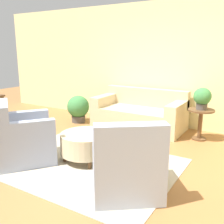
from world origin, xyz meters
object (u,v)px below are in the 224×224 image
Objects in this scene: armchair_right at (127,166)px; side_table at (201,119)px; armchair_left at (22,139)px; potted_plant_floor at (78,108)px; couch at (140,114)px; potted_plant_on_side_table at (202,98)px; ottoman_table at (86,143)px.

side_table is at bearing 83.41° from armchair_right.
armchair_left is 2.39m from potted_plant_floor.
armchair_left is 1.75× the size of potted_plant_floor.
couch is 1.48m from potted_plant_on_side_table.
armchair_right is at bearing -96.59° from side_table.
couch reaches higher than ottoman_table.
potted_plant_floor is at bearing 138.25° from armchair_right.
couch is 2.86m from armchair_right.
armchair_left is 3.36m from potted_plant_on_side_table.
side_table is 2.87m from potted_plant_floor.
potted_plant_on_side_table is at bearing 4.61° from potted_plant_floor.
potted_plant_floor is at bearing 131.41° from ottoman_table.
potted_plant_on_side_table reaches higher than armchair_right.
side_table is at bearing -5.15° from couch.
couch reaches higher than potted_plant_floor.
armchair_left is 1.87m from armchair_right.
couch is at bearing 174.85° from side_table.
armchair_right is (1.08, -2.64, 0.06)m from couch.
ottoman_table is 1.90× the size of potted_plant_on_side_table.
potted_plant_floor is at bearing -175.39° from potted_plant_on_side_table.
couch is 1.74× the size of armchair_right.
armchair_left is 1.00× the size of armchair_right.
potted_plant_on_side_table is 0.65× the size of potted_plant_floor.
armchair_left reaches higher than side_table.
side_table is at bearing 0.00° from potted_plant_on_side_table.
armchair_left is 3.32m from side_table.
armchair_right is 1.42× the size of ottoman_table.
side_table is 0.43m from potted_plant_on_side_table.
armchair_left is 1.88× the size of side_table.
ottoman_table is at bearing 33.33° from armchair_left.
couch is 1.53m from potted_plant_floor.
armchair_right reaches higher than side_table.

